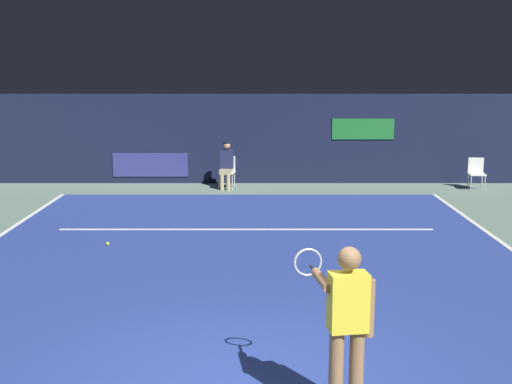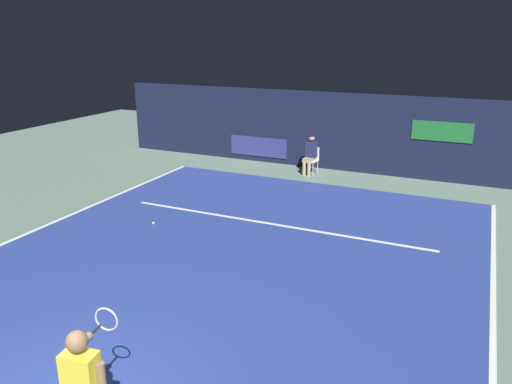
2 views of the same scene
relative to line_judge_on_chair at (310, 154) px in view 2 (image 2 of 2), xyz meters
The scene contains 8 objects.
ground_plane 6.87m from the line_judge_on_chair, 84.78° to the right, with size 31.91×31.91×0.00m, color slate.
court_surface 6.86m from the line_judge_on_chair, 84.78° to the right, with size 10.04×11.73×0.01m, color navy.
line_sideline_left 8.83m from the line_judge_on_chair, 50.58° to the right, with size 0.10×11.73×0.01m, color white.
line_sideline_right 8.10m from the line_judge_on_chair, 122.58° to the right, with size 0.10×11.73×0.01m, color white.
line_service 4.84m from the line_judge_on_chair, 82.54° to the right, with size 7.83×0.10×0.01m, color white.
back_wall 1.35m from the line_judge_on_chair, 58.94° to the left, with size 16.55×0.33×2.60m.
line_judge_on_chair is the anchor object (origin of this frame).
tennis_ball 6.34m from the line_judge_on_chair, 108.57° to the right, with size 0.07×0.07×0.07m, color #CCE033.
Camera 2 is at (4.39, -3.61, 4.50)m, focal length 34.91 mm.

